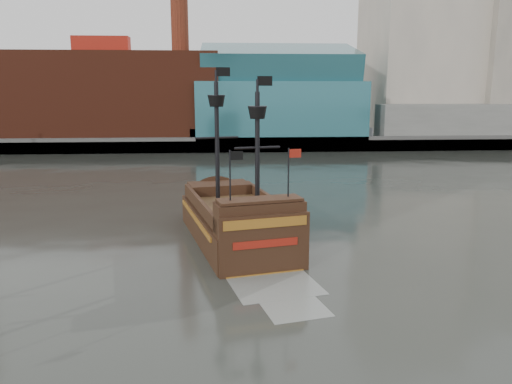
{
  "coord_description": "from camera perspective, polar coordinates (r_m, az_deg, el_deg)",
  "views": [
    {
      "loc": [
        -0.62,
        -23.14,
        10.72
      ],
      "look_at": [
        1.63,
        9.24,
        4.0
      ],
      "focal_mm": 35.0,
      "sensor_mm": 36.0,
      "label": 1
    }
  ],
  "objects": [
    {
      "name": "ground",
      "position": [
        25.51,
        -2.28,
        -13.16
      ],
      "size": [
        400.0,
        400.0,
        0.0
      ],
      "primitive_type": "plane",
      "color": "#262823",
      "rests_on": "ground"
    },
    {
      "name": "promenade_far",
      "position": [
        115.55,
        -3.68,
        6.85
      ],
      "size": [
        220.0,
        60.0,
        2.0
      ],
      "primitive_type": "cube",
      "color": "slate",
      "rests_on": "ground"
    },
    {
      "name": "seawall",
      "position": [
        86.16,
        -3.56,
        5.4
      ],
      "size": [
        220.0,
        1.0,
        2.6
      ],
      "primitive_type": "cube",
      "color": "#4C4C49",
      "rests_on": "ground"
    },
    {
      "name": "skyline",
      "position": [
        108.75,
        -0.93,
        19.01
      ],
      "size": [
        149.0,
        45.0,
        62.0
      ],
      "color": "#7B624A",
      "rests_on": "promenade_far"
    },
    {
      "name": "pirate_ship",
      "position": [
        35.52,
        -2.21,
        -3.88
      ],
      "size": [
        8.93,
        18.23,
        13.11
      ],
      "rotation": [
        0.0,
        0.0,
        0.22
      ],
      "color": "black",
      "rests_on": "ground"
    }
  ]
}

